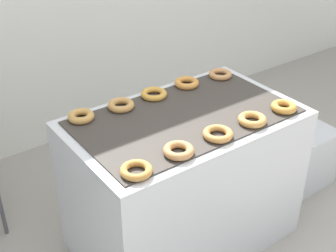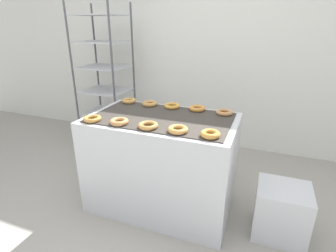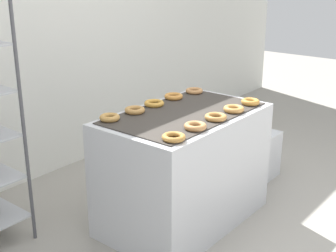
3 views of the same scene
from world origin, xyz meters
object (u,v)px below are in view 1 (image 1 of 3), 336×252
Objects in this scene: donut_near_leftmost at (136,170)px; donut_far_center at (154,94)px; donut_near_left at (179,150)px; donut_far_leftmost at (81,116)px; donut_near_rightmost at (284,107)px; donut_near_right at (252,120)px; donut_far_rightmost at (220,74)px; donut_far_right at (187,83)px; donut_far_left at (121,105)px; fryer_machine at (184,181)px; glaze_bin at (300,156)px; donut_near_center at (217,134)px.

donut_near_leftmost is 0.72m from donut_far_center.
donut_far_leftmost is at bearing 111.55° from donut_near_left.
donut_near_left is 0.70m from donut_near_rightmost.
donut_near_right is (0.71, 0.02, 0.00)m from donut_near_leftmost.
donut_far_leftmost is 0.92m from donut_far_rightmost.
donut_far_center is at bearing 49.68° from donut_near_leftmost.
donut_near_rightmost is (0.23, -0.00, 0.00)m from donut_near_right.
donut_near_left is 0.72m from donut_far_right.
donut_near_rightmost reaches higher than donut_near_left.
donut_far_center is at bearing 66.64° from donut_near_left.
donut_near_left is 0.47m from donut_near_right.
donut_far_left is at bearing 65.30° from donut_near_leftmost.
fryer_machine is at bearing -88.20° from donut_far_center.
glaze_bin is 2.93× the size of donut_near_left.
donut_near_leftmost is 0.60m from donut_far_left.
donut_far_leftmost is at bearing 148.46° from fryer_machine.
glaze_bin is 1.43m from donut_near_left.
donut_near_left is at bearing -143.73° from donut_far_rightmost.
donut_far_center is (-0.24, 0.53, -0.00)m from donut_near_right.
donut_near_left is 0.53m from donut_far_left.
donut_far_rightmost is (0.70, -0.01, -0.00)m from donut_far_left.
donut_far_left is at bearing 179.36° from donut_far_rightmost.
glaze_bin is 1.04m from donut_near_right.
glaze_bin is at bearing 9.56° from donut_near_leftmost.
glaze_bin is at bearing -21.50° from donut_far_right.
donut_near_left is 1.03× the size of donut_far_rightmost.
donut_near_rightmost is 1.06m from donut_far_leftmost.
donut_far_left is (-1.23, 0.29, 0.66)m from glaze_bin.
donut_near_rightmost reaches higher than donut_far_right.
donut_near_center is at bearing -113.32° from donut_far_right.
donut_far_leftmost reaches higher than donut_near_left.
donut_near_left reaches higher than fryer_machine.
donut_far_left reaches higher than donut_far_center.
glaze_bin is 2.94× the size of donut_far_right.
donut_near_center is at bearing -179.66° from donut_near_right.
donut_far_right is 0.24m from donut_far_rightmost.
donut_far_rightmost is (0.24, -0.02, -0.00)m from donut_far_right.
donut_near_rightmost reaches higher than donut_far_center.
donut_far_left is 0.98× the size of donut_far_center.
donut_near_leftmost and donut_far_center have the same top height.
donut_near_rightmost reaches higher than glaze_bin.
donut_near_leftmost reaches higher than glaze_bin.
donut_far_right is (0.23, 0.54, 0.00)m from donut_near_center.
donut_near_rightmost is 0.52m from donut_far_rightmost.
donut_near_leftmost is at bearing -176.81° from donut_near_left.
glaze_bin is (1.00, -0.03, -0.21)m from fryer_machine.
donut_near_left is (0.24, 0.01, 0.00)m from donut_near_leftmost.
donut_far_leftmost is (-0.69, 0.54, 0.00)m from donut_near_right.
donut_near_rightmost is at bearing -30.41° from donut_far_leftmost.
donut_far_right is at bearing 113.55° from donut_near_rightmost.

